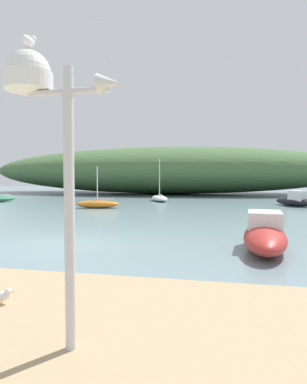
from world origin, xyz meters
name	(u,v)px	position (x,y,z in m)	size (l,w,h in m)	color
ground_plane	(60,244)	(0.00, 0.00, 0.00)	(120.00, 120.00, 0.00)	gray
distant_hill	(165,171)	(-1.88, 32.38, 3.01)	(48.07, 15.55, 6.02)	#476B3D
mast_structure	(41,102)	(3.09, -6.25, 3.03)	(1.35, 0.54, 3.41)	silver
seagull_on_radar	(29,40)	(2.94, -6.24, 3.73)	(0.11, 0.27, 0.20)	orange
motorboat_outer_mooring	(296,200)	(10.65, 15.91, 0.43)	(2.91, 3.51, 1.16)	black
sailboat_west_reach	(98,204)	(-3.25, 11.69, 0.28)	(3.15, 1.49, 2.90)	orange
sailboat_far_left	(159,198)	(-0.13, 18.69, 0.28)	(2.48, 3.73, 3.80)	white
motorboat_mid_channel	(265,235)	(6.43, 0.40, 0.46)	(1.59, 3.89, 1.12)	#B72D28
seagull_by_mast	(2,295)	(1.79, -5.25, 0.34)	(0.35, 0.18, 0.25)	orange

